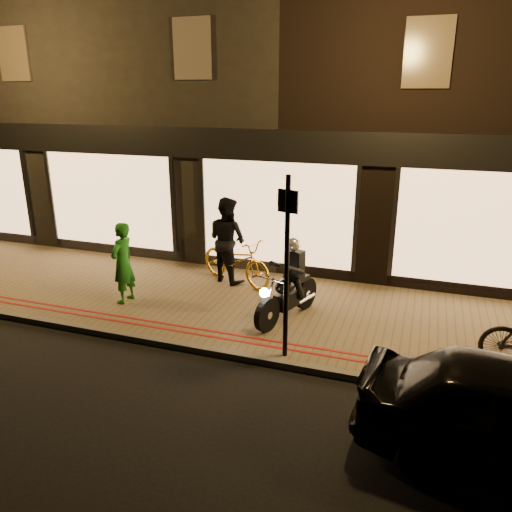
{
  "coord_description": "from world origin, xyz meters",
  "views": [
    {
      "loc": [
        3.25,
        -6.86,
        4.27
      ],
      "look_at": [
        0.09,
        2.27,
        1.1
      ],
      "focal_mm": 35.0,
      "sensor_mm": 36.0,
      "label": 1
    }
  ],
  "objects_px": {
    "motorcycle": "(289,288)",
    "bicycle_gold": "(236,260)",
    "sign_post": "(287,260)",
    "person_green": "(123,263)"
  },
  "relations": [
    {
      "from": "sign_post",
      "to": "bicycle_gold",
      "type": "bearing_deg",
      "value": 124.67
    },
    {
      "from": "bicycle_gold",
      "to": "motorcycle",
      "type": "bearing_deg",
      "value": -107.54
    },
    {
      "from": "motorcycle",
      "to": "person_green",
      "type": "height_order",
      "value": "person_green"
    },
    {
      "from": "sign_post",
      "to": "person_green",
      "type": "xyz_separation_m",
      "value": [
        -3.76,
        1.08,
        -0.83
      ]
    },
    {
      "from": "motorcycle",
      "to": "bicycle_gold",
      "type": "xyz_separation_m",
      "value": [
        -1.64,
        1.45,
        -0.07
      ]
    },
    {
      "from": "motorcycle",
      "to": "bicycle_gold",
      "type": "bearing_deg",
      "value": 157.26
    },
    {
      "from": "motorcycle",
      "to": "bicycle_gold",
      "type": "distance_m",
      "value": 2.19
    },
    {
      "from": "bicycle_gold",
      "to": "person_green",
      "type": "height_order",
      "value": "person_green"
    },
    {
      "from": "sign_post",
      "to": "person_green",
      "type": "bearing_deg",
      "value": 163.95
    },
    {
      "from": "sign_post",
      "to": "person_green",
      "type": "height_order",
      "value": "sign_post"
    }
  ]
}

